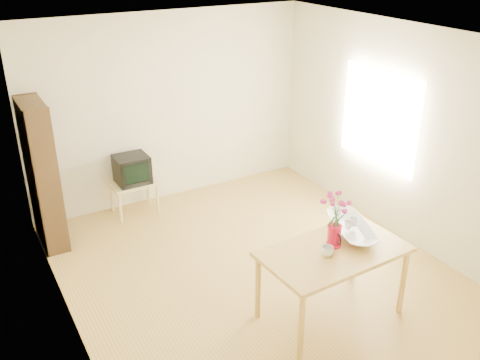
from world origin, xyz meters
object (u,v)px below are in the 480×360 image
pitcher (334,236)px  bowl (353,210)px  mug (327,251)px  table (333,257)px  television (132,169)px

pitcher → bowl: bowl is taller
pitcher → mug: size_ratio=1.85×
table → television: size_ratio=3.35×
table → mug: mug is taller
table → mug: (-0.12, -0.04, 0.13)m
table → pitcher: (0.04, 0.07, 0.18)m
television → bowl: bearing=-65.2°
table → pitcher: bearing=54.6°
pitcher → table: bearing=-113.0°
mug → television: size_ratio=0.28×
table → television: (-0.97, 3.03, -0.02)m
bowl → mug: bearing=-153.9°
table → pitcher: 0.20m
mug → bowl: (0.48, 0.24, 0.20)m
table → pitcher: pitcher is taller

